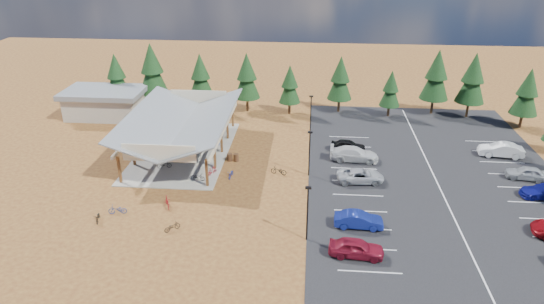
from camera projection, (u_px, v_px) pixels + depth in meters
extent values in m
plane|color=#5C3018|center=(261.00, 182.00, 51.02)|extent=(140.00, 140.00, 0.00)
cube|color=black|center=(434.00, 176.00, 52.32)|extent=(27.00, 44.00, 0.04)
cube|color=gray|center=(184.00, 151.00, 58.11)|extent=(10.60, 18.60, 0.10)
cube|color=#593619|center=(119.00, 169.00, 50.20)|extent=(0.25, 0.25, 3.00)
cube|color=#593619|center=(133.00, 152.00, 54.01)|extent=(0.25, 0.25, 3.00)
cube|color=#593619|center=(145.00, 138.00, 57.81)|extent=(0.25, 0.25, 3.00)
cube|color=#593619|center=(156.00, 125.00, 61.61)|extent=(0.25, 0.25, 3.00)
cube|color=#593619|center=(165.00, 114.00, 65.42)|extent=(0.25, 0.25, 3.00)
cube|color=#593619|center=(207.00, 173.00, 49.50)|extent=(0.25, 0.25, 3.00)
cube|color=#593619|center=(215.00, 155.00, 53.30)|extent=(0.25, 0.25, 3.00)
cube|color=#593619|center=(221.00, 140.00, 57.11)|extent=(0.25, 0.25, 3.00)
cube|color=#593619|center=(227.00, 127.00, 60.91)|extent=(0.25, 0.25, 3.00)
cube|color=#593619|center=(233.00, 116.00, 64.71)|extent=(0.25, 0.25, 3.00)
cube|color=beige|center=(141.00, 126.00, 57.21)|extent=(0.22, 18.00, 0.35)
cube|color=beige|center=(224.00, 129.00, 56.45)|extent=(0.22, 18.00, 0.35)
cube|color=slate|center=(157.00, 119.00, 56.68)|extent=(5.85, 19.40, 2.13)
cube|color=slate|center=(206.00, 121.00, 56.24)|extent=(5.85, 19.40, 2.13)
cube|color=beige|center=(159.00, 153.00, 48.35)|extent=(7.50, 0.15, 1.80)
cube|color=beige|center=(199.00, 97.00, 64.65)|extent=(7.50, 0.15, 1.80)
cube|color=#ADA593|center=(106.00, 105.00, 68.49)|extent=(10.00, 6.00, 3.20)
cube|color=slate|center=(104.00, 92.00, 67.68)|extent=(11.00, 7.00, 0.70)
cylinder|color=black|center=(307.00, 214.00, 40.54)|extent=(0.14, 0.14, 5.00)
cube|color=black|center=(308.00, 188.00, 39.48)|extent=(0.50, 0.25, 0.18)
cylinder|color=black|center=(309.00, 154.00, 51.41)|extent=(0.14, 0.14, 5.00)
cube|color=black|center=(310.00, 132.00, 50.35)|extent=(0.50, 0.25, 0.18)
cylinder|color=black|center=(311.00, 115.00, 62.28)|extent=(0.14, 0.14, 5.00)
cube|color=black|center=(311.00, 96.00, 61.21)|extent=(0.50, 0.25, 0.18)
cylinder|color=#432918|center=(236.00, 158.00, 55.47)|extent=(0.60, 0.60, 0.90)
cylinder|color=#432918|center=(230.00, 157.00, 55.56)|extent=(0.60, 0.60, 0.90)
cylinder|color=#382314|center=(120.00, 101.00, 72.09)|extent=(0.36, 0.36, 1.99)
cone|color=black|center=(117.00, 79.00, 70.68)|extent=(3.50, 3.50, 4.78)
cone|color=black|center=(115.00, 66.00, 69.85)|extent=(2.71, 2.71, 3.58)
cylinder|color=#382314|center=(155.00, 100.00, 71.81)|extent=(0.36, 0.36, 2.37)
cone|color=black|center=(152.00, 74.00, 70.13)|extent=(4.16, 4.16, 5.68)
cone|color=black|center=(151.00, 58.00, 69.14)|extent=(3.22, 3.22, 4.26)
cylinder|color=#382314|center=(202.00, 102.00, 71.46)|extent=(0.36, 0.36, 2.03)
cone|color=black|center=(201.00, 80.00, 70.02)|extent=(3.57, 3.57, 4.87)
cone|color=black|center=(200.00, 66.00, 69.18)|extent=(2.76, 2.76, 3.65)
cylinder|color=#382314|center=(247.00, 104.00, 70.64)|extent=(0.36, 0.36, 2.10)
cone|color=black|center=(247.00, 81.00, 69.15)|extent=(3.69, 3.69, 5.03)
cone|color=black|center=(247.00, 66.00, 68.27)|extent=(2.85, 2.85, 3.77)
cylinder|color=#382314|center=(289.00, 108.00, 69.73)|extent=(0.36, 0.36, 1.74)
cone|color=black|center=(290.00, 88.00, 68.49)|extent=(3.07, 3.07, 4.19)
cone|color=black|center=(290.00, 76.00, 67.76)|extent=(2.37, 2.37, 3.14)
cylinder|color=#382314|center=(339.00, 105.00, 70.44)|extent=(0.36, 0.36, 2.00)
cone|color=black|center=(340.00, 82.00, 69.02)|extent=(3.52, 3.52, 4.80)
cone|color=black|center=(341.00, 69.00, 68.18)|extent=(2.72, 2.72, 3.60)
cylinder|color=#382314|center=(388.00, 111.00, 68.76)|extent=(0.36, 0.36, 1.63)
cone|color=black|center=(390.00, 92.00, 67.60)|extent=(2.87, 2.87, 3.91)
cone|color=black|center=(392.00, 81.00, 66.92)|extent=(2.22, 2.22, 2.93)
cylinder|color=#382314|center=(432.00, 106.00, 69.64)|extent=(0.36, 0.36, 2.28)
cone|color=black|center=(436.00, 80.00, 68.02)|extent=(4.01, 4.01, 5.47)
cone|color=black|center=(438.00, 64.00, 67.07)|extent=(3.10, 3.10, 4.10)
cylinder|color=#382314|center=(467.00, 109.00, 68.41)|extent=(0.36, 0.36, 2.24)
cone|color=black|center=(472.00, 83.00, 66.82)|extent=(3.95, 3.95, 5.38)
cone|color=black|center=(475.00, 67.00, 65.88)|extent=(3.05, 3.05, 4.04)
cylinder|color=#382314|center=(521.00, 121.00, 64.67)|extent=(0.36, 0.36, 2.00)
cone|color=black|center=(526.00, 96.00, 63.26)|extent=(3.52, 3.52, 4.80)
cone|color=black|center=(530.00, 82.00, 62.42)|extent=(2.72, 2.72, 3.60)
imported|color=black|center=(164.00, 165.00, 53.67)|extent=(1.66, 0.96, 0.82)
imported|color=gray|center=(168.00, 156.00, 55.64)|extent=(1.54, 0.60, 0.90)
imported|color=#174898|center=(169.00, 146.00, 58.28)|extent=(1.80, 0.76, 0.92)
imported|color=maroon|center=(186.00, 130.00, 62.69)|extent=(1.88, 0.96, 1.08)
imported|color=black|center=(198.00, 177.00, 51.03)|extent=(1.61, 0.78, 0.81)
imported|color=#9DA1A5|center=(191.00, 160.00, 54.64)|extent=(1.69, 0.74, 0.98)
imported|color=#173A9C|center=(213.00, 142.00, 59.31)|extent=(1.86, 0.82, 0.95)
imported|color=maroon|center=(206.00, 126.00, 63.98)|extent=(1.69, 0.77, 0.98)
imported|color=black|center=(98.00, 217.00, 44.01)|extent=(0.94, 1.66, 0.82)
imported|color=navy|center=(118.00, 210.00, 45.15)|extent=(1.77, 0.87, 0.89)
imported|color=maroon|center=(167.00, 202.00, 46.21)|extent=(1.23, 1.88, 1.10)
imported|color=black|center=(172.00, 227.00, 42.65)|extent=(1.48, 1.45, 0.81)
imported|color=#22319A|center=(231.00, 174.00, 51.82)|extent=(0.71, 1.64, 0.84)
imported|color=maroon|center=(212.00, 171.00, 52.26)|extent=(1.16, 1.65, 0.97)
imported|color=black|center=(279.00, 171.00, 52.45)|extent=(1.88, 1.05, 0.93)
imported|color=maroon|center=(356.00, 248.00, 39.14)|extent=(4.58, 2.13, 1.52)
imported|color=navy|center=(359.00, 220.00, 42.98)|extent=(4.38, 1.65, 1.43)
imported|color=#A6AAAE|center=(360.00, 176.00, 50.76)|extent=(5.13, 2.69, 1.38)
imported|color=silver|center=(354.00, 154.00, 55.44)|extent=(5.63, 2.56, 1.60)
imported|color=black|center=(348.00, 146.00, 57.84)|extent=(4.27, 2.15, 1.39)
imported|color=#9C9FA3|center=(526.00, 173.00, 51.31)|extent=(4.37, 2.33, 1.41)
imported|color=silver|center=(501.00, 150.00, 56.45)|extent=(5.12, 2.30, 1.63)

